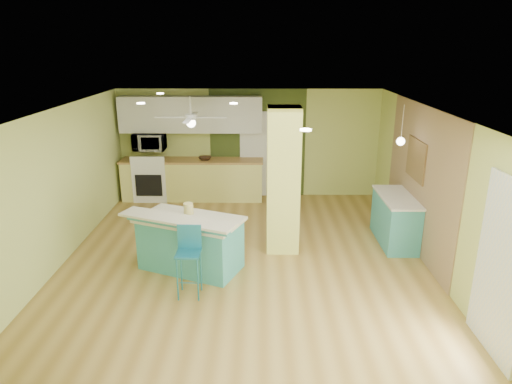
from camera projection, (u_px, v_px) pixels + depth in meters
floor at (245, 261)px, 7.65m from camera, size 6.00×7.00×0.01m
ceiling at (243, 110)px, 6.87m from camera, size 6.00×7.00×0.01m
wall_back at (249, 144)px, 10.59m from camera, size 6.00×0.01×2.50m
wall_front at (230, 314)px, 3.93m from camera, size 6.00×0.01×2.50m
wall_left at (56, 189)px, 7.28m from camera, size 0.01×7.00×2.50m
wall_right at (433, 190)px, 7.23m from camera, size 0.01×7.00×2.50m
wood_panel at (419, 179)px, 7.80m from camera, size 0.02×3.40×2.50m
olive_accent at (258, 144)px, 10.57m from camera, size 2.20×0.02×2.50m
interior_door at (258, 154)px, 10.62m from camera, size 0.82×0.05×2.00m
french_door at (502, 270)px, 5.11m from camera, size 0.04×1.08×2.10m
column at (283, 181)px, 7.73m from camera, size 0.55×0.55×2.50m
kitchen_run at (193, 179)px, 10.55m from camera, size 3.25×0.63×0.94m
stove at (152, 180)px, 10.55m from camera, size 0.76×0.66×1.08m
upper_cabinets at (191, 114)px, 10.21m from camera, size 3.20×0.34×0.80m
microwave at (149, 142)px, 10.29m from camera, size 0.70×0.48×0.39m
ceiling_fan at (191, 118)px, 8.91m from camera, size 1.41×1.41×0.61m
pendant_lamp at (401, 141)px, 7.75m from camera, size 0.14×0.14×0.69m
wall_decor at (416, 160)px, 7.90m from camera, size 0.03×0.90×0.70m
peninsula at (190, 242)px, 7.25m from camera, size 1.98×1.57×0.99m
bar_stool at (189, 250)px, 6.44m from camera, size 0.35×0.35×1.03m
side_counter at (395, 219)px, 8.22m from camera, size 0.58×1.37×0.89m
fruit_bowl at (205, 158)px, 10.36m from camera, size 0.31×0.31×0.07m
canister at (188, 208)px, 7.31m from camera, size 0.16×0.16×0.17m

